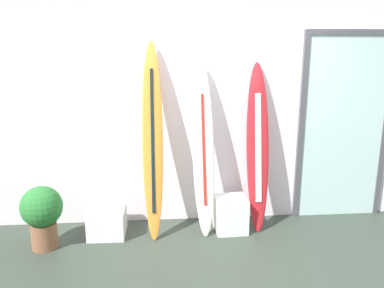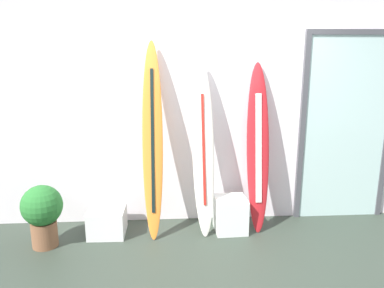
{
  "view_description": "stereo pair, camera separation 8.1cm",
  "coord_description": "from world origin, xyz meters",
  "px_view_note": "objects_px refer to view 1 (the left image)",
  "views": [
    {
      "loc": [
        -0.62,
        -3.19,
        2.06
      ],
      "look_at": [
        -0.27,
        0.95,
        1.0
      ],
      "focal_mm": 36.75,
      "sensor_mm": 36.0,
      "label": 1
    },
    {
      "loc": [
        -0.54,
        -3.19,
        2.06
      ],
      "look_at": [
        -0.27,
        0.95,
        1.0
      ],
      "focal_mm": 36.75,
      "sensor_mm": 36.0,
      "label": 2
    }
  ],
  "objects_px": {
    "surfboard_crimson": "(258,148)",
    "display_block_center": "(107,222)",
    "surfboard_sunset": "(153,143)",
    "potted_plant": "(42,213)",
    "glass_door": "(343,124)",
    "surfboard_ivory": "(203,149)",
    "display_block_left": "(231,214)"
  },
  "relations": [
    {
      "from": "display_block_left",
      "to": "glass_door",
      "type": "height_order",
      "value": "glass_door"
    },
    {
      "from": "potted_plant",
      "to": "display_block_center",
      "type": "bearing_deg",
      "value": 20.68
    },
    {
      "from": "display_block_left",
      "to": "surfboard_ivory",
      "type": "bearing_deg",
      "value": 168.67
    },
    {
      "from": "surfboard_sunset",
      "to": "glass_door",
      "type": "relative_size",
      "value": 0.95
    },
    {
      "from": "surfboard_ivory",
      "to": "display_block_left",
      "type": "height_order",
      "value": "surfboard_ivory"
    },
    {
      "from": "surfboard_ivory",
      "to": "surfboard_crimson",
      "type": "xyz_separation_m",
      "value": [
        0.61,
        0.04,
        -0.01
      ]
    },
    {
      "from": "display_block_left",
      "to": "potted_plant",
      "type": "relative_size",
      "value": 0.58
    },
    {
      "from": "surfboard_crimson",
      "to": "display_block_left",
      "type": "bearing_deg",
      "value": -160.98
    },
    {
      "from": "surfboard_sunset",
      "to": "potted_plant",
      "type": "xyz_separation_m",
      "value": [
        -1.14,
        -0.27,
        -0.64
      ]
    },
    {
      "from": "surfboard_crimson",
      "to": "glass_door",
      "type": "relative_size",
      "value": 0.84
    },
    {
      "from": "surfboard_sunset",
      "to": "surfboard_ivory",
      "type": "height_order",
      "value": "surfboard_sunset"
    },
    {
      "from": "surfboard_sunset",
      "to": "potted_plant",
      "type": "height_order",
      "value": "surfboard_sunset"
    },
    {
      "from": "glass_door",
      "to": "potted_plant",
      "type": "distance_m",
      "value": 3.5
    },
    {
      "from": "display_block_left",
      "to": "glass_door",
      "type": "xyz_separation_m",
      "value": [
        1.38,
        0.32,
        0.95
      ]
    },
    {
      "from": "surfboard_ivory",
      "to": "surfboard_sunset",
      "type": "bearing_deg",
      "value": -178.42
    },
    {
      "from": "display_block_center",
      "to": "surfboard_sunset",
      "type": "bearing_deg",
      "value": 3.98
    },
    {
      "from": "glass_door",
      "to": "potted_plant",
      "type": "xyz_separation_m",
      "value": [
        -3.37,
        -0.54,
        -0.75
      ]
    },
    {
      "from": "surfboard_crimson",
      "to": "display_block_center",
      "type": "height_order",
      "value": "surfboard_crimson"
    },
    {
      "from": "surfboard_crimson",
      "to": "glass_door",
      "type": "bearing_deg",
      "value": 11.42
    },
    {
      "from": "surfboard_sunset",
      "to": "glass_door",
      "type": "distance_m",
      "value": 2.26
    },
    {
      "from": "potted_plant",
      "to": "display_block_left",
      "type": "bearing_deg",
      "value": 6.36
    },
    {
      "from": "surfboard_sunset",
      "to": "display_block_left",
      "type": "distance_m",
      "value": 1.2
    },
    {
      "from": "display_block_left",
      "to": "surfboard_crimson",
      "type": "bearing_deg",
      "value": 19.02
    },
    {
      "from": "potted_plant",
      "to": "glass_door",
      "type": "bearing_deg",
      "value": 9.18
    },
    {
      "from": "surfboard_crimson",
      "to": "potted_plant",
      "type": "height_order",
      "value": "surfboard_crimson"
    },
    {
      "from": "surfboard_crimson",
      "to": "potted_plant",
      "type": "distance_m",
      "value": 2.39
    },
    {
      "from": "surfboard_ivory",
      "to": "glass_door",
      "type": "relative_size",
      "value": 0.85
    },
    {
      "from": "display_block_left",
      "to": "potted_plant",
      "type": "xyz_separation_m",
      "value": [
        -1.99,
        -0.22,
        0.19
      ]
    },
    {
      "from": "surfboard_sunset",
      "to": "potted_plant",
      "type": "relative_size",
      "value": 3.16
    },
    {
      "from": "surfboard_ivory",
      "to": "potted_plant",
      "type": "height_order",
      "value": "surfboard_ivory"
    },
    {
      "from": "surfboard_sunset",
      "to": "surfboard_crimson",
      "type": "bearing_deg",
      "value": 2.93
    },
    {
      "from": "surfboard_sunset",
      "to": "surfboard_ivory",
      "type": "bearing_deg",
      "value": 1.58
    }
  ]
}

